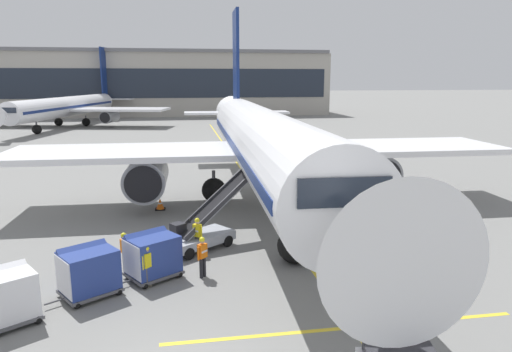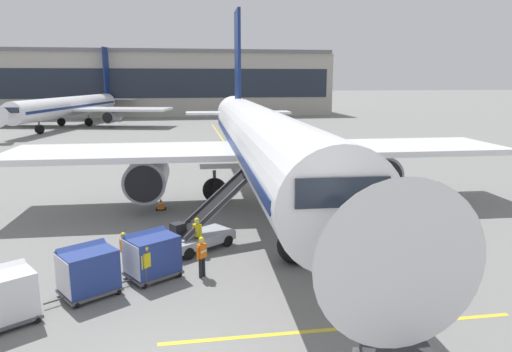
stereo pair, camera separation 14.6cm
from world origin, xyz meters
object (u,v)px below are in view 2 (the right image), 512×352
at_px(safety_cone_engine_keepout, 161,204).
at_px(distant_airplane, 72,107).
at_px(baggage_cart_third, 2,295).
at_px(ground_crew_marshaller, 197,233).
at_px(baggage_cart_second, 88,270).
at_px(ground_crew_by_carts, 147,263).
at_px(ground_crew_wingwalker, 202,254).
at_px(parked_airplane, 262,142).
at_px(ground_crew_by_loader, 124,249).
at_px(baggage_cart_lead, 151,254).
at_px(belt_loader, 202,229).

bearing_deg(safety_cone_engine_keepout, distant_airplane, 107.21).
bearing_deg(baggage_cart_third, ground_crew_marshaller, 38.96).
bearing_deg(distant_airplane, safety_cone_engine_keepout, -72.79).
bearing_deg(baggage_cart_second, ground_crew_by_carts, 8.56).
relative_size(ground_crew_by_carts, safety_cone_engine_keepout, 2.44).
bearing_deg(baggage_cart_third, ground_crew_wingwalker, 21.76).
relative_size(ground_crew_marshaller, distant_airplane, 0.04).
xyz_separation_m(parked_airplane, ground_crew_by_loader, (-7.63, -9.93, -3.05)).
height_order(parked_airplane, baggage_cart_lead, parked_airplane).
bearing_deg(ground_crew_marshaller, baggage_cart_third, -141.04).
relative_size(ground_crew_marshaller, safety_cone_engine_keepout, 2.44).
relative_size(baggage_cart_second, distant_airplane, 0.06).
relative_size(belt_loader, safety_cone_engine_keepout, 6.78).
bearing_deg(baggage_cart_second, parked_airplane, 53.84).
distance_m(belt_loader, ground_crew_by_loader, 4.14).
bearing_deg(baggage_cart_second, baggage_cart_third, -144.12).
height_order(ground_crew_marshaller, ground_crew_wingwalker, same).
bearing_deg(safety_cone_engine_keepout, baggage_cart_lead, -89.63).
bearing_deg(belt_loader, ground_crew_by_loader, -144.88).
relative_size(baggage_cart_lead, baggage_cart_third, 1.00).
bearing_deg(ground_crew_marshaller, parked_airplane, 61.59).
bearing_deg(ground_crew_by_loader, ground_crew_marshaller, 27.07).
xyz_separation_m(belt_loader, ground_crew_marshaller, (-0.26, -0.78, 0.07)).
height_order(ground_crew_by_loader, distant_airplane, distant_airplane).
height_order(baggage_cart_third, ground_crew_wingwalker, baggage_cart_third).
xyz_separation_m(baggage_cart_lead, ground_crew_by_carts, (-0.13, -0.93, -0.00)).
distance_m(safety_cone_engine_keepout, distant_airplane, 57.62).
height_order(ground_crew_marshaller, safety_cone_engine_keepout, ground_crew_marshaller).
xyz_separation_m(parked_airplane, baggage_cart_lead, (-6.45, -10.70, -3.05)).
height_order(parked_airplane, ground_crew_by_loader, parked_airplane).
height_order(baggage_cart_lead, safety_cone_engine_keepout, baggage_cart_lead).
bearing_deg(ground_crew_by_carts, ground_crew_wingwalker, 15.90).
bearing_deg(ground_crew_marshaller, baggage_cart_lead, -129.32).
xyz_separation_m(ground_crew_wingwalker, distant_airplane, (-19.13, 65.61, 2.40)).
bearing_deg(safety_cone_engine_keepout, parked_airplane, 3.20).
distance_m(baggage_cart_lead, baggage_cart_third, 5.57).
bearing_deg(ground_crew_by_carts, distant_airplane, 104.36).
height_order(parked_airplane, ground_crew_marshaller, parked_airplane).
xyz_separation_m(belt_loader, baggage_cart_lead, (-2.20, -3.16, 0.08)).
distance_m(belt_loader, distant_airplane, 65.12).
relative_size(baggage_cart_lead, baggage_cart_second, 1.00).
bearing_deg(baggage_cart_third, belt_loader, 41.73).
relative_size(parked_airplane, belt_loader, 8.68).
bearing_deg(ground_crew_wingwalker, baggage_cart_third, -158.24).
bearing_deg(baggage_cart_second, ground_crew_marshaller, 40.61).
bearing_deg(ground_crew_wingwalker, ground_crew_marshaller, 91.96).
distance_m(ground_crew_by_loader, ground_crew_by_carts, 2.00).
relative_size(parked_airplane, ground_crew_by_loader, 24.14).
height_order(baggage_cart_third, ground_crew_by_loader, baggage_cart_third).
distance_m(ground_crew_by_loader, distant_airplane, 66.51).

